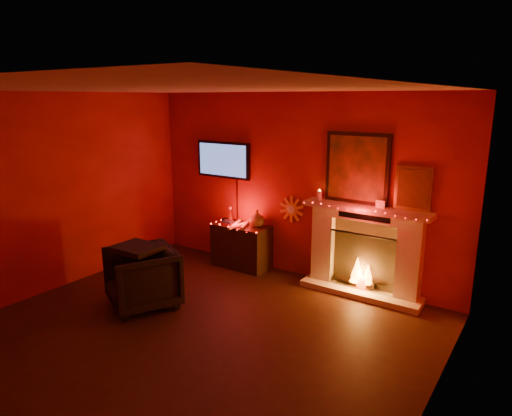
{
  "coord_description": "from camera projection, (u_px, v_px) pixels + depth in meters",
  "views": [
    {
      "loc": [
        3.2,
        -3.28,
        2.63
      ],
      "look_at": [
        -0.16,
        1.7,
        1.16
      ],
      "focal_mm": 32.0,
      "sensor_mm": 36.0,
      "label": 1
    }
  ],
  "objects": [
    {
      "name": "fireplace",
      "position": [
        365.0,
        242.0,
        6.14
      ],
      "size": [
        1.72,
        0.4,
        2.18
      ],
      "color": "beige",
      "rests_on": "floor"
    },
    {
      "name": "console_table",
      "position": [
        242.0,
        244.0,
        7.18
      ],
      "size": [
        0.9,
        0.57,
        0.94
      ],
      "color": "black",
      "rests_on": "floor"
    },
    {
      "name": "sunburst_clock",
      "position": [
        291.0,
        209.0,
        6.79
      ],
      "size": [
        0.4,
        0.03,
        0.4
      ],
      "color": "gold",
      "rests_on": "room"
    },
    {
      "name": "armchair",
      "position": [
        142.0,
        278.0,
        5.82
      ],
      "size": [
        1.11,
        1.12,
        0.77
      ],
      "primitive_type": "imported",
      "rotation": [
        0.0,
        0.0,
        -0.47
      ],
      "color": "black",
      "rests_on": "floor"
    },
    {
      "name": "room",
      "position": [
        177.0,
        225.0,
        4.69
      ],
      "size": [
        5.0,
        5.0,
        5.0
      ],
      "color": "black",
      "rests_on": "ground"
    },
    {
      "name": "tv",
      "position": [
        223.0,
        160.0,
        7.3
      ],
      "size": [
        1.0,
        0.07,
        1.24
      ],
      "color": "black",
      "rests_on": "room"
    }
  ]
}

